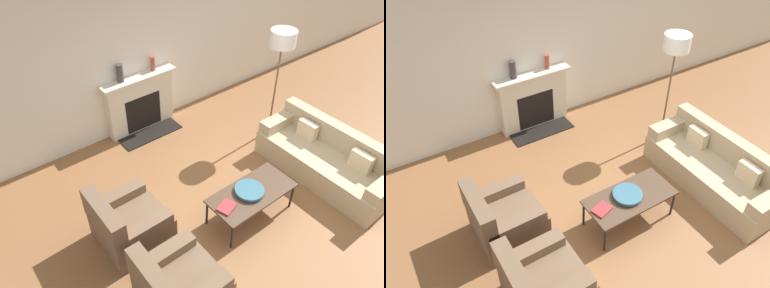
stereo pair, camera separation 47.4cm
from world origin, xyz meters
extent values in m
plane|color=brown|center=(0.00, 0.00, 0.00)|extent=(18.00, 18.00, 0.00)
cube|color=silver|center=(0.00, 2.77, 1.45)|extent=(18.00, 0.06, 2.90)
cube|color=beige|center=(-0.24, 2.64, 0.50)|extent=(1.26, 0.20, 1.01)
cube|color=black|center=(-0.24, 2.55, 0.37)|extent=(0.69, 0.04, 0.65)
cube|color=black|center=(-0.24, 2.36, 0.01)|extent=(1.14, 0.40, 0.02)
cube|color=beige|center=(-0.24, 2.61, 1.03)|extent=(1.38, 0.28, 0.05)
cube|color=tan|center=(1.29, -0.19, 0.21)|extent=(0.81, 2.11, 0.41)
cube|color=tan|center=(1.60, -0.19, 0.60)|extent=(0.20, 2.11, 0.37)
cube|color=tan|center=(1.29, 0.76, 0.50)|extent=(0.74, 0.22, 0.18)
cube|color=beige|center=(1.41, 0.29, 0.55)|extent=(0.12, 0.32, 0.28)
cube|color=beige|center=(1.41, -0.66, 0.55)|extent=(0.12, 0.32, 0.28)
cube|color=brown|center=(-1.66, -0.49, 0.21)|extent=(0.85, 0.82, 0.42)
cube|color=brown|center=(-2.00, -0.49, 0.63)|extent=(0.18, 0.82, 0.42)
cube|color=brown|center=(-1.66, -0.17, 0.49)|extent=(0.76, 0.18, 0.14)
cube|color=brown|center=(-1.66, 0.60, 0.21)|extent=(0.85, 0.82, 0.42)
cube|color=brown|center=(-2.00, 0.60, 0.63)|extent=(0.18, 0.82, 0.42)
cube|color=brown|center=(-1.66, 0.27, 0.49)|extent=(0.76, 0.18, 0.14)
cube|color=brown|center=(-1.66, 0.92, 0.49)|extent=(0.76, 0.18, 0.14)
cube|color=#4C3828|center=(-0.18, -0.07, 0.44)|extent=(1.22, 0.58, 0.03)
cylinder|color=black|center=(-0.75, -0.32, 0.21)|extent=(0.03, 0.03, 0.43)
cylinder|color=black|center=(0.39, -0.32, 0.21)|extent=(0.03, 0.03, 0.43)
cylinder|color=black|center=(-0.75, 0.18, 0.21)|extent=(0.03, 0.03, 0.43)
cylinder|color=black|center=(0.39, 0.18, 0.21)|extent=(0.03, 0.03, 0.43)
cylinder|color=#38667A|center=(-0.21, -0.05, 0.46)|extent=(0.14, 0.14, 0.01)
cylinder|color=#38667A|center=(-0.21, -0.05, 0.49)|extent=(0.40, 0.40, 0.04)
cube|color=#9E2D33|center=(-0.63, -0.07, 0.47)|extent=(0.28, 0.24, 0.02)
cylinder|color=brown|center=(1.49, 1.11, 0.01)|extent=(0.33, 0.33, 0.03)
cylinder|color=brown|center=(1.49, 1.11, 0.86)|extent=(0.03, 0.03, 1.66)
cylinder|color=white|center=(1.49, 1.11, 1.78)|extent=(0.41, 0.41, 0.26)
cylinder|color=#3D383D|center=(-0.55, 2.64, 1.21)|extent=(0.11, 0.11, 0.30)
cylinder|color=brown|center=(0.08, 2.64, 1.18)|extent=(0.08, 0.08, 0.25)
camera|label=1|loc=(-2.95, -2.32, 4.11)|focal=35.00mm
camera|label=2|loc=(-2.56, -2.59, 4.11)|focal=35.00mm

